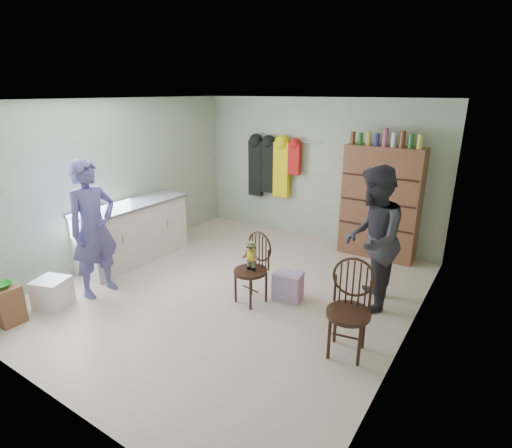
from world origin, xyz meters
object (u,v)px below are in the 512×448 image
Objects in this scene: chair_front at (253,263)px; chair_far at (350,304)px; dresser at (381,202)px; counter at (133,232)px.

chair_far is (1.40, -0.33, 0.01)m from chair_front.
dresser is (0.86, 2.37, 0.38)m from chair_front.
chair_front is 0.44× the size of dresser.
chair_far is at bearing -6.24° from counter.
dresser reaches higher than counter.
chair_front is 1.44m from chair_far.
chair_front is 0.91× the size of chair_far.
chair_front is (2.34, -0.07, 0.06)m from counter.
chair_far reaches higher than counter.
counter reaches higher than chair_front.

